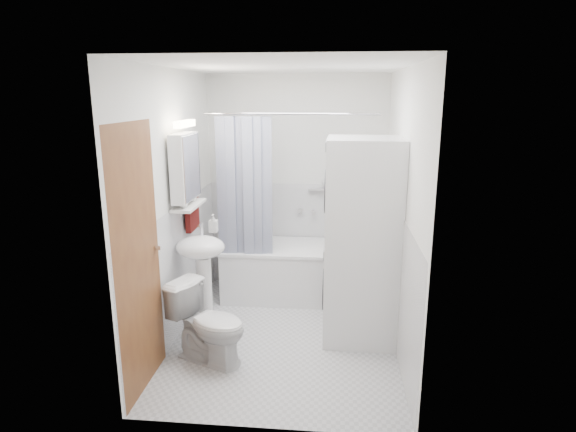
# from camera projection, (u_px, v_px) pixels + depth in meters

# --- Properties ---
(floor) EXTENTS (2.60, 2.60, 0.00)m
(floor) POSITION_uv_depth(u_px,v_px,m) (285.00, 335.00, 4.48)
(floor) COLOR silver
(floor) RESTS_ON ground
(room_walls) EXTENTS (2.60, 2.60, 2.60)m
(room_walls) POSITION_uv_depth(u_px,v_px,m) (285.00, 177.00, 4.12)
(room_walls) COLOR white
(room_walls) RESTS_ON ground
(wainscot) EXTENTS (1.98, 2.58, 2.58)m
(wainscot) POSITION_uv_depth(u_px,v_px,m) (288.00, 264.00, 4.62)
(wainscot) COLOR white
(wainscot) RESTS_ON ground
(door) EXTENTS (0.05, 2.00, 2.00)m
(door) POSITION_uv_depth(u_px,v_px,m) (159.00, 248.00, 3.80)
(door) COLOR brown
(door) RESTS_ON ground
(bathtub) EXTENTS (1.52, 0.72, 0.58)m
(bathtub) POSITION_uv_depth(u_px,v_px,m) (293.00, 268.00, 5.29)
(bathtub) COLOR white
(bathtub) RESTS_ON ground
(tub_spout) EXTENTS (0.04, 0.12, 0.04)m
(tub_spout) POSITION_uv_depth(u_px,v_px,m) (313.00, 211.00, 5.45)
(tub_spout) COLOR silver
(tub_spout) RESTS_ON room_walls
(curtain_rod) EXTENTS (1.70, 0.02, 0.02)m
(curtain_rod) POSITION_uv_depth(u_px,v_px,m) (291.00, 114.00, 4.60)
(curtain_rod) COLOR silver
(curtain_rod) RESTS_ON room_walls
(shower_curtain) EXTENTS (0.55, 0.02, 1.45)m
(shower_curtain) POSITION_uv_depth(u_px,v_px,m) (244.00, 190.00, 4.82)
(shower_curtain) COLOR #15204B
(shower_curtain) RESTS_ON curtain_rod
(sink) EXTENTS (0.44, 0.37, 1.04)m
(sink) POSITION_uv_depth(u_px,v_px,m) (202.00, 263.00, 4.34)
(sink) COLOR white
(sink) RESTS_ON ground
(medicine_cabinet) EXTENTS (0.13, 0.50, 0.71)m
(medicine_cabinet) POSITION_uv_depth(u_px,v_px,m) (185.00, 165.00, 4.28)
(medicine_cabinet) COLOR white
(medicine_cabinet) RESTS_ON room_walls
(shelf) EXTENTS (0.18, 0.54, 0.02)m
(shelf) POSITION_uv_depth(u_px,v_px,m) (189.00, 205.00, 4.37)
(shelf) COLOR silver
(shelf) RESTS_ON room_walls
(shower_caddy) EXTENTS (0.22, 0.06, 0.02)m
(shower_caddy) POSITION_uv_depth(u_px,v_px,m) (318.00, 189.00, 5.38)
(shower_caddy) COLOR silver
(shower_caddy) RESTS_ON room_walls
(towel) EXTENTS (0.07, 0.30, 0.74)m
(towel) POSITION_uv_depth(u_px,v_px,m) (191.00, 191.00, 4.60)
(towel) COLOR maroon
(towel) RESTS_ON room_walls
(washer_dryer) EXTENTS (0.67, 0.66, 1.83)m
(washer_dryer) POSITION_uv_depth(u_px,v_px,m) (362.00, 241.00, 4.27)
(washer_dryer) COLOR white
(washer_dryer) RESTS_ON ground
(toilet) EXTENTS (0.77, 0.61, 0.66)m
(toilet) POSITION_uv_depth(u_px,v_px,m) (209.00, 324.00, 3.99)
(toilet) COLOR white
(toilet) RESTS_ON ground
(soap_pump) EXTENTS (0.08, 0.17, 0.08)m
(soap_pump) POSITION_uv_depth(u_px,v_px,m) (213.00, 228.00, 4.56)
(soap_pump) COLOR gray
(soap_pump) RESTS_ON sink
(shelf_bottle) EXTENTS (0.07, 0.18, 0.07)m
(shelf_bottle) POSITION_uv_depth(u_px,v_px,m) (184.00, 204.00, 4.21)
(shelf_bottle) COLOR gray
(shelf_bottle) RESTS_ON shelf
(shelf_cup) EXTENTS (0.10, 0.09, 0.10)m
(shelf_cup) POSITION_uv_depth(u_px,v_px,m) (192.00, 196.00, 4.47)
(shelf_cup) COLOR gray
(shelf_cup) RESTS_ON shelf
(shampoo_a) EXTENTS (0.13, 0.17, 0.13)m
(shampoo_a) POSITION_uv_depth(u_px,v_px,m) (328.00, 183.00, 5.35)
(shampoo_a) COLOR gray
(shampoo_a) RESTS_ON shower_caddy
(shampoo_b) EXTENTS (0.08, 0.21, 0.08)m
(shampoo_b) POSITION_uv_depth(u_px,v_px,m) (338.00, 185.00, 5.34)
(shampoo_b) COLOR #245393
(shampoo_b) RESTS_ON shower_caddy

